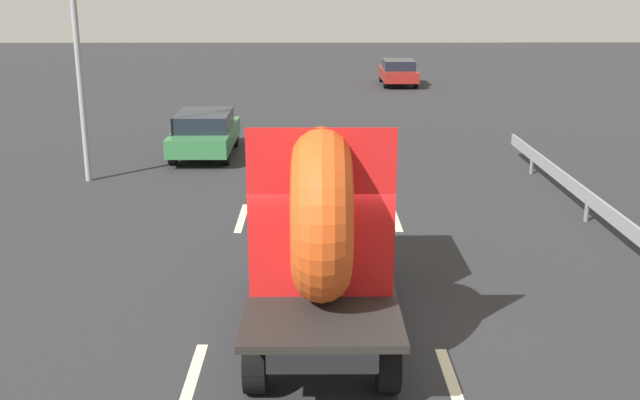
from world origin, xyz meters
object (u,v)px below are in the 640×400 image
(flatbed_truck, at_px, (320,217))
(distant_sedan, at_px, (205,132))
(traffic_light, at_px, (75,22))
(oncoming_car, at_px, (398,72))

(flatbed_truck, relative_size, distant_sedan, 1.30)
(traffic_light, distance_m, oncoming_car, 22.83)
(flatbed_truck, distance_m, distant_sedan, 12.34)
(distant_sedan, bearing_deg, traffic_light, -131.03)
(traffic_light, bearing_deg, oncoming_car, 62.32)
(traffic_light, bearing_deg, flatbed_truck, -54.69)
(distant_sedan, relative_size, oncoming_car, 1.01)
(flatbed_truck, xyz_separation_m, traffic_light, (-6.16, 8.70, 2.49))
(flatbed_truck, bearing_deg, oncoming_car, 81.43)
(distant_sedan, bearing_deg, oncoming_car, 65.26)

